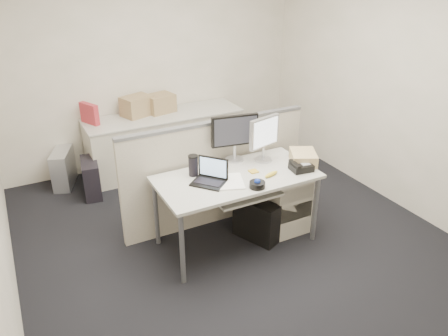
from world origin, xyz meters
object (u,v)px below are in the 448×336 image
monitor_main (235,138)px  laptop (208,173)px  desk (237,182)px  desk_phone (301,167)px

monitor_main → laptop: 0.58m
desk → desk_phone: 0.63m
desk → laptop: bearing=-176.2°
desk → desk_phone: size_ratio=7.54×
monitor_main → desk_phone: size_ratio=2.36×
monitor_main → desk: bearing=-105.7°
laptop → monitor_main: bearing=86.8°
monitor_main → desk_phone: monitor_main is taller
desk → laptop: (-0.30, -0.02, 0.17)m
laptop → desk_phone: (0.90, -0.16, -0.08)m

